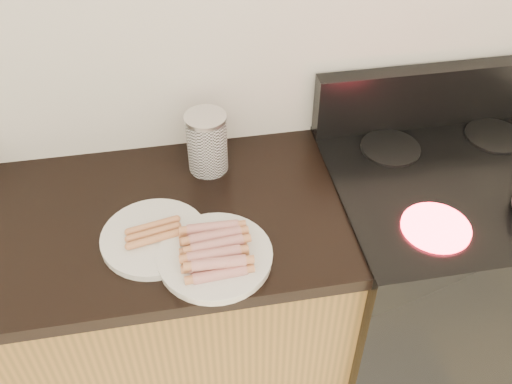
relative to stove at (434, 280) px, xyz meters
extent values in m
cube|color=silver|center=(-0.78, 0.32, 0.84)|extent=(4.00, 0.04, 2.60)
cube|color=black|center=(0.00, 0.00, -0.01)|extent=(0.76, 0.65, 0.90)
cube|color=black|center=(0.00, 0.00, 0.45)|extent=(0.76, 0.65, 0.01)
cube|color=black|center=(0.00, 0.28, 0.55)|extent=(0.76, 0.06, 0.20)
cylinder|color=#FF1E2D|center=(-0.17, -0.17, 0.46)|extent=(0.18, 0.18, 0.01)
cylinder|color=black|center=(-0.17, 0.17, 0.46)|extent=(0.18, 0.18, 0.01)
cylinder|color=black|center=(0.17, 0.17, 0.46)|extent=(0.18, 0.18, 0.01)
cylinder|color=white|center=(-0.75, -0.17, 0.45)|extent=(0.37, 0.37, 0.02)
cylinder|color=silver|center=(-0.89, -0.07, 0.45)|extent=(0.31, 0.31, 0.02)
cylinder|color=maroon|center=(-0.75, -0.24, 0.48)|extent=(0.13, 0.03, 0.03)
cylinder|color=maroon|center=(-0.75, -0.21, 0.48)|extent=(0.13, 0.03, 0.03)
cylinder|color=maroon|center=(-0.75, -0.18, 0.48)|extent=(0.13, 0.03, 0.03)
cylinder|color=maroon|center=(-0.75, -0.15, 0.48)|extent=(0.13, 0.03, 0.03)
cylinder|color=maroon|center=(-0.75, -0.12, 0.48)|extent=(0.13, 0.03, 0.03)
cylinder|color=maroon|center=(-0.75, -0.09, 0.48)|extent=(0.13, 0.03, 0.03)
cylinder|color=maroon|center=(-0.75, -0.22, 0.50)|extent=(0.13, 0.03, 0.03)
cylinder|color=maroon|center=(-0.75, -0.19, 0.50)|extent=(0.13, 0.03, 0.03)
cylinder|color=maroon|center=(-0.75, -0.17, 0.50)|extent=(0.13, 0.03, 0.03)
cylinder|color=maroon|center=(-0.75, -0.14, 0.50)|extent=(0.13, 0.03, 0.03)
cylinder|color=maroon|center=(-0.75, -0.11, 0.50)|extent=(0.13, 0.03, 0.03)
cylinder|color=#B37237|center=(-0.89, -0.10, 0.47)|extent=(0.13, 0.05, 0.02)
cylinder|color=#B37237|center=(-0.89, -0.07, 0.47)|extent=(0.13, 0.05, 0.02)
cylinder|color=#B37237|center=(-0.89, -0.05, 0.47)|extent=(0.13, 0.05, 0.02)
cylinder|color=white|center=(-0.72, 0.20, 0.53)|extent=(0.11, 0.11, 0.17)
cylinder|color=silver|center=(-0.72, 0.20, 0.62)|extent=(0.12, 0.12, 0.01)
camera|label=1|loc=(-0.81, -1.10, 1.53)|focal=40.00mm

